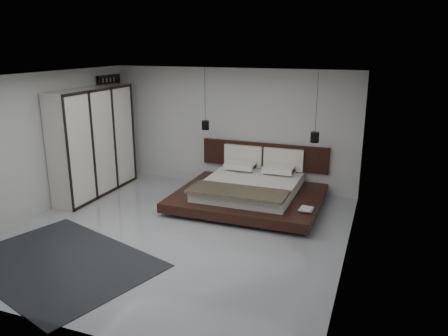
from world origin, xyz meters
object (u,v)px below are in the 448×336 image
at_px(lattice_screen, 112,128).
at_px(wardrobe, 94,142).
at_px(pendant_left, 205,125).
at_px(rug, 59,262).
at_px(bed, 250,190).
at_px(pendant_right, 315,137).

bearing_deg(lattice_screen, wardrobe, -77.06).
distance_m(pendant_left, rug, 4.45).
relative_size(bed, pendant_right, 2.06).
height_order(bed, rug, bed).
bearing_deg(lattice_screen, pendant_right, -0.64).
height_order(pendant_left, pendant_right, same).
xyz_separation_m(lattice_screen, pendant_right, (5.01, -0.06, 0.16)).
relative_size(bed, wardrobe, 1.23).
relative_size(lattice_screen, rug, 0.87).
bearing_deg(pendant_right, pendant_left, -180.00).
distance_m(lattice_screen, rug, 4.69).
bearing_deg(pendant_right, wardrobe, -167.69).
distance_m(bed, pendant_left, 1.83).
bearing_deg(rug, bed, 60.58).
xyz_separation_m(lattice_screen, bed, (3.78, -0.55, -1.00)).
bearing_deg(wardrobe, lattice_screen, 102.94).
height_order(lattice_screen, wardrobe, lattice_screen).
distance_m(lattice_screen, pendant_left, 2.56).
relative_size(bed, pendant_left, 2.22).
relative_size(wardrobe, rug, 0.82).
bearing_deg(bed, rug, -119.42).
relative_size(pendant_left, pendant_right, 0.93).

